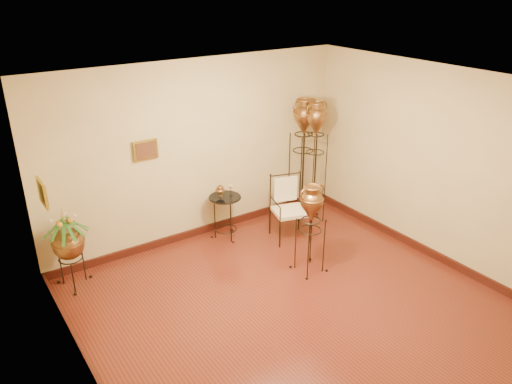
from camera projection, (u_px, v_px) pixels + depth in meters
ground at (298, 311)px, 6.27m from camera, size 5.00×5.00×0.00m
room_shell at (302, 184)px, 5.57m from camera, size 5.02×5.02×2.81m
amphora_tall at (314, 162)px, 8.14m from camera, size 0.48×0.48×2.08m
amphora_mid at (303, 158)px, 8.39m from camera, size 0.55×0.55×2.07m
amphora_short at (310, 229)px, 6.88m from camera, size 0.43×0.43×1.32m
planter_urn at (68, 241)px, 6.51m from camera, size 0.66×0.66×1.22m
armchair at (290, 209)px, 7.79m from camera, size 0.71×0.68×1.03m
side_table at (225, 216)px, 7.87m from camera, size 0.65×0.65×0.91m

